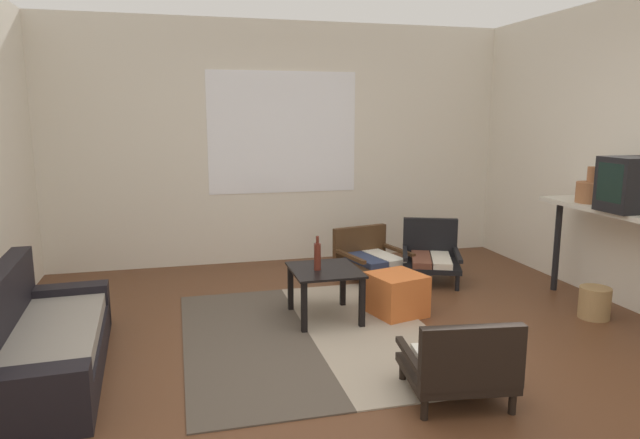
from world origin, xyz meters
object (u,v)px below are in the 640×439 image
Objects in this scene: armchair_by_window at (370,255)px; ottoman_orange at (396,294)px; couch at (37,345)px; clay_vase at (591,191)px; crt_television at (634,184)px; glass_bottle at (317,256)px; wicker_basket at (595,303)px; armchair_striped_foreground at (460,365)px; console_shelf at (614,222)px; armchair_corner at (431,254)px; coffee_table at (325,278)px.

armchair_by_window is 1.82× the size of ottoman_orange.
clay_vase reaches higher than couch.
crt_television reaches higher than armchair_by_window.
glass_bottle is (2.00, 0.55, 0.33)m from couch.
wicker_basket is (4.26, 0.02, -0.09)m from couch.
crt_television is (1.95, 0.89, 0.90)m from armchair_striped_foreground.
clay_vase is at bearing 90.00° from console_shelf.
couch is 1.17× the size of console_shelf.
crt_television reaches higher than wicker_basket.
armchair_corner is 1.16m from ottoman_orange.
armchair_by_window is (0.78, 1.09, -0.12)m from coffee_table.
armchair_by_window is 2.31m from console_shelf.
glass_bottle is (-0.48, 1.53, 0.31)m from armchair_striped_foreground.
ottoman_orange is at bearing -5.06° from coffee_table.
console_shelf is at bearing -13.60° from ottoman_orange.
coffee_table is 1.60m from armchair_striped_foreground.
crt_television is at bearing -18.91° from ottoman_orange.
couch is 2.21× the size of armchair_corner.
crt_television is 1.48× the size of clay_vase.
coffee_table is 0.21m from glass_bottle.
crt_television is (1.01, -1.49, 0.87)m from armchair_corner.
armchair_by_window reaches higher than coffee_table.
armchair_striped_foreground reaches higher than wicker_basket.
couch reaches higher than armchair_striped_foreground.
coffee_table reaches higher than wicker_basket.
glass_bottle is (-0.68, 0.04, 0.37)m from ottoman_orange.
wicker_basket is at bearing -115.81° from clay_vase.
clay_vase is 1.19× the size of wicker_basket.
crt_television reaches higher than couch.
coffee_table is (2.07, 0.56, 0.13)m from couch.
armchair_by_window is 2.19m from clay_vase.
console_shelf reaches higher than couch.
coffee_table is 1.94× the size of clay_vase.
armchair_corner reaches higher than armchair_striped_foreground.
armchair_by_window is at bearing 155.78° from armchair_corner.
armchair_corner is 2.00m from crt_television.
clay_vase is (1.75, -0.13, 0.84)m from ottoman_orange.
console_shelf reaches higher than glass_bottle.
ottoman_orange is 1.65m from wicker_basket.
armchair_by_window is 2.67× the size of glass_bottle.
coffee_table is at bearing 174.94° from ottoman_orange.
couch is 4.52m from clay_vase.
armchair_by_window reaches higher than wicker_basket.
armchair_striped_foreground is 1.43× the size of crt_television.
console_shelf is at bearing 21.40° from wicker_basket.
coffee_table is 0.92× the size of armchair_striped_foreground.
couch is 2.32× the size of armchair_by_window.
console_shelf is 2.49m from glass_bottle.
armchair_striped_foreground is 1.61× the size of ottoman_orange.
armchair_corner is 1.62m from clay_vase.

